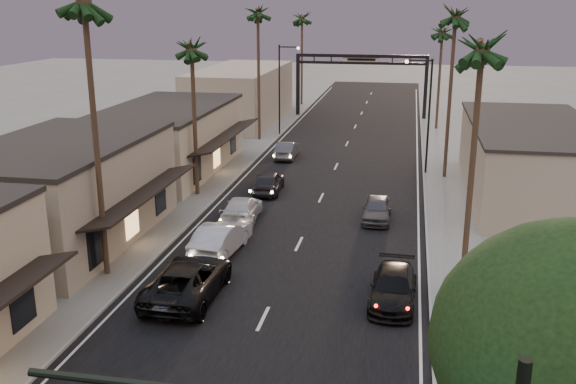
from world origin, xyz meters
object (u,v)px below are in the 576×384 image
at_px(palm_ld, 258,9).
at_px(palm_rc, 443,28).
at_px(palm_lc, 191,42).
at_px(palm_ra, 483,40).
at_px(oncoming_silver, 221,238).
at_px(palm_rb, 456,11).
at_px(streetlight_left, 282,82).
at_px(oncoming_pickup, 188,280).
at_px(curbside_black, 393,288).
at_px(palm_far, 302,15).
at_px(streetlight_right, 426,106).
at_px(arch, 361,70).

bearing_deg(palm_ld, palm_rc, 27.62).
bearing_deg(palm_lc, palm_rc, 58.44).
distance_m(palm_lc, palm_ra, 20.99).
bearing_deg(oncoming_silver, palm_rb, -119.36).
bearing_deg(streetlight_left, oncoming_silver, -84.64).
bearing_deg(palm_rb, oncoming_silver, -124.69).
relative_size(oncoming_pickup, curbside_black, 1.27).
height_order(palm_rc, palm_far, palm_far).
distance_m(palm_rb, oncoming_pickup, 29.04).
xyz_separation_m(streetlight_left, palm_ra, (15.52, -34.00, 6.11)).
height_order(palm_far, oncoming_pickup, palm_far).
height_order(palm_rb, palm_far, palm_rb).
height_order(streetlight_left, curbside_black, streetlight_left).
height_order(streetlight_right, palm_rc, palm_rc).
distance_m(streetlight_right, palm_rb, 7.35).
distance_m(palm_ra, palm_far, 56.58).
bearing_deg(oncoming_silver, palm_rc, -102.85).
relative_size(streetlight_right, palm_rc, 0.74).
relative_size(palm_ld, palm_rb, 1.00).
distance_m(streetlight_right, curbside_black, 23.86).
bearing_deg(palm_ra, palm_far, 107.38).
xyz_separation_m(arch, palm_ld, (-8.60, -15.00, 6.88)).
relative_size(streetlight_left, palm_ra, 0.68).
bearing_deg(arch, palm_lc, -104.20).
bearing_deg(oncoming_pickup, oncoming_silver, -89.14).
bearing_deg(arch, oncoming_pickup, -94.42).
bearing_deg(oncoming_silver, arch, -89.73).
distance_m(oncoming_pickup, curbside_black, 9.30).
xyz_separation_m(streetlight_left, palm_far, (-1.38, 20.00, 6.11)).
relative_size(arch, streetlight_left, 1.69).
bearing_deg(palm_rc, arch, 145.11).
bearing_deg(streetlight_right, palm_rb, -30.76).
xyz_separation_m(palm_rc, curbside_black, (-3.21, -42.36, -9.76)).
height_order(palm_ra, palm_rc, palm_ra).
distance_m(palm_rc, curbside_black, 43.59).
relative_size(palm_lc, palm_rc, 1.00).
bearing_deg(palm_ld, palm_far, 89.25).
xyz_separation_m(palm_ld, palm_rc, (17.20, 9.00, -1.95)).
xyz_separation_m(arch, oncoming_pickup, (-3.83, -49.57, -4.67)).
distance_m(palm_lc, oncoming_pickup, 18.91).
bearing_deg(palm_ld, streetlight_left, 60.75).
bearing_deg(palm_lc, palm_rb, 24.94).
bearing_deg(curbside_black, oncoming_silver, 157.21).
distance_m(arch, oncoming_silver, 44.49).
bearing_deg(oncoming_silver, oncoming_pickup, 96.19).
distance_m(palm_rc, oncoming_silver, 41.21).
bearing_deg(arch, palm_rc, -34.89).
height_order(streetlight_right, palm_ld, palm_ld).
xyz_separation_m(arch, streetlight_right, (6.92, -25.00, -0.20)).
height_order(arch, palm_far, palm_far).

